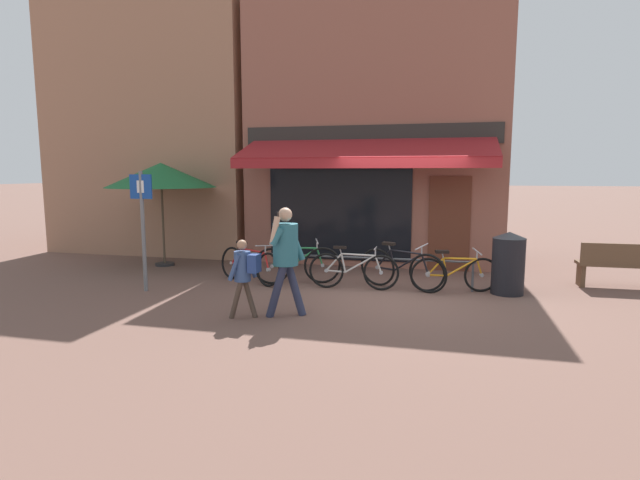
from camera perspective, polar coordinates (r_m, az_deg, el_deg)
ground_plane at (r=9.12m, az=8.35°, el=-6.18°), size 160.00×160.00×0.00m
shop_front at (r=12.98m, az=6.58°, el=12.34°), size 6.07×4.42×6.48m
neighbour_building at (r=15.52m, az=-16.54°, el=13.28°), size 5.65×4.00×7.53m
bike_rack_rail at (r=9.68m, az=3.50°, el=-2.33°), size 4.66×0.04×0.57m
bicycle_red at (r=10.04m, az=-8.08°, el=-2.80°), size 1.62×0.91×0.82m
bicycle_green at (r=9.79m, az=-2.64°, el=-2.79°), size 1.65×0.67×0.87m
bicycle_silver at (r=9.39m, az=3.81°, el=-3.44°), size 1.70×0.52×0.81m
bicycle_black at (r=9.44m, az=9.31°, el=-3.26°), size 1.69×0.82×0.89m
bicycle_orange at (r=9.44m, az=15.11°, el=-3.71°), size 1.61×0.55×0.80m
pedestrian_adult at (r=7.51m, az=-3.96°, el=-1.18°), size 0.58×0.63×1.68m
pedestrian_child at (r=7.52m, az=-8.64°, el=-3.33°), size 0.47×0.38×1.20m
litter_bin at (r=9.57m, az=20.71°, el=-2.47°), size 0.58×0.58×1.13m
parking_sign at (r=9.63m, az=-19.62°, el=2.40°), size 0.44×0.07×2.21m
cafe_parasol at (r=12.16m, az=-17.71°, el=7.04°), size 2.52×2.52×2.40m
park_bench at (r=10.99m, az=31.45°, el=-2.39°), size 1.61×0.46×0.87m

